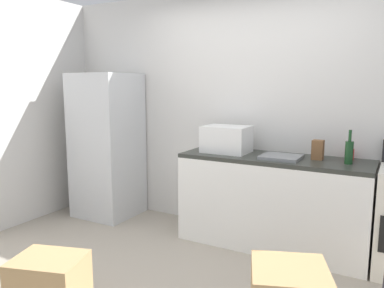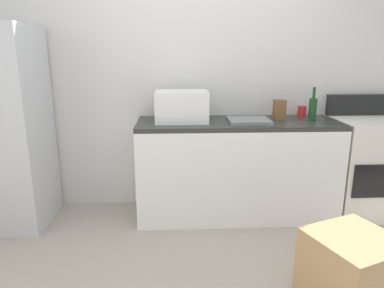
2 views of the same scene
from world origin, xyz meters
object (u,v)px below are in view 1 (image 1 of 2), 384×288
Objects in this scene: wine_bottle at (349,152)px; knife_block at (318,150)px; refrigerator at (107,145)px; cardboard_box_medium at (50,288)px; coffee_mug at (349,154)px; microwave at (227,139)px.

wine_bottle reaches higher than knife_block.
wine_bottle is (2.72, 0.04, 0.15)m from refrigerator.
knife_block reaches higher than cardboard_box_medium.
coffee_mug is 0.30m from knife_block.
wine_bottle is (1.17, -0.02, -0.03)m from microwave.
refrigerator is at bearing 120.54° from cardboard_box_medium.
refrigerator is 2.72m from wine_bottle.
cardboard_box_medium is at bearing -130.75° from wine_bottle.
refrigerator reaches higher than microwave.
knife_block is (-0.26, -0.13, 0.04)m from coffee_mug.
cardboard_box_medium is (-0.46, -1.91, -0.82)m from microwave.
coffee_mug is at bearing 52.52° from cardboard_box_medium.
coffee_mug is 2.75m from cardboard_box_medium.
wine_bottle is 2.62m from cardboard_box_medium.
refrigerator is at bearing -177.22° from knife_block.
wine_bottle is at bearing 0.89° from refrigerator.
coffee_mug is (2.70, 0.25, 0.09)m from refrigerator.
wine_bottle is 0.22m from coffee_mug.
coffee_mug is (-0.02, 0.21, -0.06)m from wine_bottle.
cardboard_box_medium is (1.09, -1.85, -0.64)m from refrigerator.
cardboard_box_medium is at bearing -103.44° from microwave.
coffee_mug is at bearing 9.53° from microwave.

